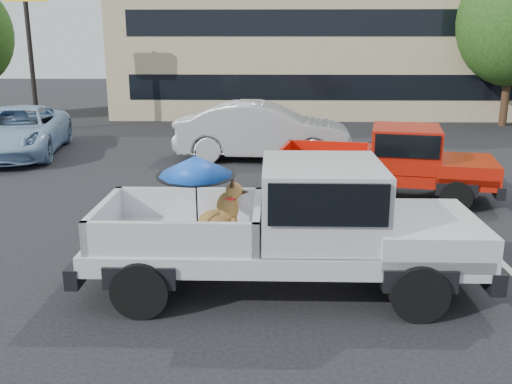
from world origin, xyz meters
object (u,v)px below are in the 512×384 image
Objects in this scene: silver_pickup at (304,220)px; red_pickup at (398,160)px; silver_sedan at (264,131)px; blue_suv at (18,131)px; motel_sign at (26,8)px; tree_back at (397,22)px.

silver_pickup is 1.08× the size of red_pickup.
silver_sedan reaches higher than blue_suv.
blue_suv is at bearing 167.32° from red_pickup.
motel_sign is 6.30m from blue_suv.
motel_sign is at bearing 63.26° from silver_sedan.
red_pickup is at bearing -38.37° from motel_sign.
silver_sedan is (-3.08, 4.36, -0.04)m from red_pickup.
tree_back is 21.13m from blue_suv.
silver_sedan is at bearing -30.06° from motel_sign.
silver_sedan is (-7.00, -15.21, -3.55)m from tree_back.
motel_sign is at bearing 95.86° from blue_suv.
tree_back is 20.26m from red_pickup.
silver_pickup is (9.69, -14.50, -3.60)m from motel_sign.
silver_pickup reaches higher than silver_sedan.
silver_pickup is at bearing -104.43° from tree_back.
red_pickup is (-3.92, -19.57, -3.51)m from tree_back.
silver_pickup is 9.32m from silver_sedan.
motel_sign is 1.15× the size of silver_sedan.
motel_sign is 17.81m from silver_pickup.
motel_sign is 11.07m from silver_sedan.
motel_sign is 1.11× the size of blue_suv.
motel_sign is 18.87m from tree_back.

